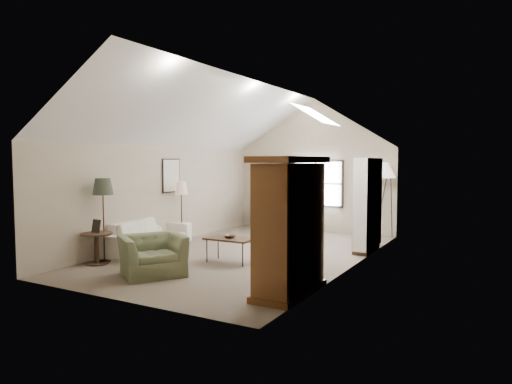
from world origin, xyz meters
The scene contains 18 objects.
room_shell centered at (0.00, 0.00, 3.21)m, with size 5.01×8.01×4.00m.
window centered at (0.10, 3.96, 1.45)m, with size 1.72×0.08×1.42m, color black.
skylight centered at (1.30, 0.90, 3.22)m, with size 0.80×1.20×0.52m, color white, non-canonical shape.
wall_art centered at (-1.88, 1.94, 1.73)m, with size 1.97×3.71×0.88m.
armoire centered at (2.18, -2.40, 1.10)m, with size 0.60×1.50×2.20m, color brown.
tv_alcove centered at (2.34, 1.60, 1.15)m, with size 0.32×1.30×2.10m, color white.
media_console centered at (2.32, 1.60, 0.30)m, with size 0.34×1.18×0.60m, color #382316.
tv_panel centered at (2.32, 1.60, 0.92)m, with size 0.05×0.90×0.55m, color black.
sofa centered at (-2.20, -0.83, 0.38)m, with size 2.59×1.01×0.76m, color beige.
armchair_near centered at (-0.58, -2.55, 0.37)m, with size 1.15×1.00×0.75m, color #65704E.
armchair_far centered at (-1.22, 3.70, 0.48)m, with size 1.02×1.05×0.95m, color #565E41.
coffee_table centered at (0.13, -0.96, 0.26)m, with size 1.02×0.57×0.52m, color #382717.
bowl centered at (0.13, -0.96, 0.55)m, with size 0.24×0.24×0.06m, color #392817.
side_table centered at (-2.20, -2.43, 0.32)m, with size 0.65×0.65×0.65m, color #362216.
side_chair centered at (0.32, 2.19, 0.46)m, with size 0.36×0.36×0.93m, color brown.
tripod_lamp centered at (2.20, 3.70, 1.06)m, with size 0.62×0.62×2.13m, color silver, non-canonical shape.
dark_lamp centered at (-2.20, -2.23, 0.90)m, with size 0.43×0.43×1.81m, color black, non-canonical shape.
tan_lamp centered at (-2.20, 0.37, 0.81)m, with size 0.32×0.32×1.62m, color tan, non-canonical shape.
Camera 1 is at (5.22, -8.97, 2.15)m, focal length 32.00 mm.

